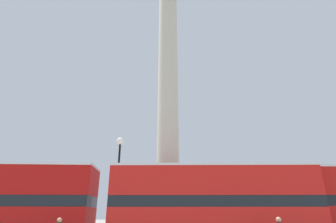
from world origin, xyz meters
The scene contains 4 objects.
monument_column centered at (0.00, 0.00, 8.55)m, with size 5.41×5.41×25.94m.
bus_a centered at (2.07, -5.72, 2.35)m, with size 10.96×3.54×4.24m.
equestrian_statue centered at (-10.64, 5.56, 1.81)m, with size 3.63×3.37×6.02m.
street_lamp centered at (-3.51, -2.33, 4.30)m, with size 0.51×0.51×6.81m.
Camera 1 is at (-1.26, -20.37, 1.71)m, focal length 28.00 mm.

